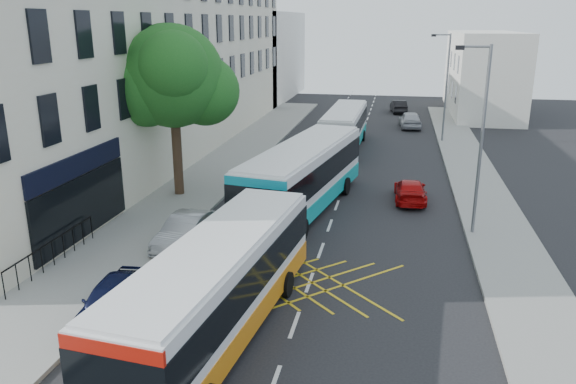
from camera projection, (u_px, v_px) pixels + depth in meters
The scene contains 19 objects.
ground at pixel (274, 383), 14.59m from camera, with size 120.00×120.00×0.00m, color black.
pavement_left at pixel (180, 194), 30.21m from camera, with size 5.00×70.00×0.15m, color gray.
pavement_right at pixel (490, 213), 27.28m from camera, with size 3.00×70.00×0.15m, color gray.
terrace_main at pixel (150, 56), 38.16m from camera, with size 8.30×45.00×13.50m.
terrace_far at pixel (258, 56), 67.31m from camera, with size 8.00×20.00×10.00m, color silver.
building_right at pixel (483, 73), 56.46m from camera, with size 6.00×18.00×8.00m, color silver.
street_tree at pixel (172, 77), 28.36m from camera, with size 6.30×5.70×8.80m.
lamp_near at pixel (480, 132), 23.37m from camera, with size 1.45×0.15×8.00m.
lamp_far at pixel (445, 82), 42.14m from camera, with size 1.45×0.15×8.00m.
railings at pixel (53, 251), 21.13m from camera, with size 0.08×5.60×1.14m, color black, non-canonical shape.
bus_near at pixel (218, 286), 16.46m from camera, with size 3.57×10.86×3.00m.
bus_mid at pixel (303, 176), 27.56m from camera, with size 4.66×11.95×3.28m.
bus_far at pixel (344, 128), 41.09m from camera, with size 2.75×10.39×2.91m.
parked_car_blue at pixel (114, 300), 17.51m from camera, with size 1.60×3.98×1.36m, color black.
parked_car_silver at pixel (186, 231), 23.35m from camera, with size 1.40×4.00×1.32m, color #96999D.
red_hatchback at pixel (410, 190), 29.23m from camera, with size 1.59×3.90×1.13m, color #AF0707.
distant_car_grey at pixel (344, 117), 51.25m from camera, with size 1.98×4.29×1.19m, color #3B3E42.
distant_car_silver at pixel (410, 120), 49.19m from camera, with size 1.73×4.31×1.47m, color #AAACB2.
distant_car_dark at pixel (399, 106), 57.41m from camera, with size 1.35×3.87×1.27m, color black.
Camera 1 is at (2.76, -12.19, 9.04)m, focal length 35.00 mm.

